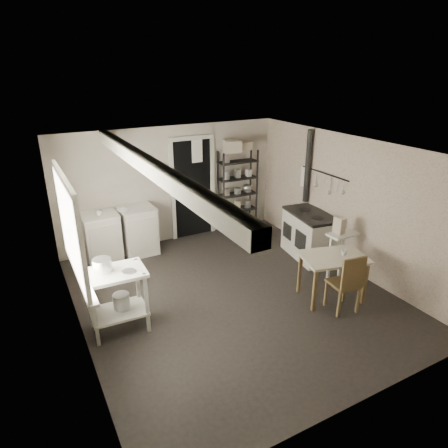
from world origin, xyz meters
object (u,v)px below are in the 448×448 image
stockpot (103,268)px  work_table (332,276)px  flour_sack (244,227)px  prep_table (118,304)px  chair (344,280)px  stove (309,234)px  shelf_rack (237,187)px  base_cabinets (120,234)px

stockpot → work_table: size_ratio=0.27×
flour_sack → work_table: bearing=-90.4°
prep_table → stockpot: (-0.13, 0.07, 0.54)m
chair → stockpot: bearing=167.6°
prep_table → chair: (2.99, -1.07, 0.08)m
stove → chair: chair is taller
shelf_rack → stove: size_ratio=1.60×
flour_sack → shelf_rack: bearing=78.4°
work_table → chair: size_ratio=1.02×
stockpot → flour_sack: stockpot is taller
flour_sack → stove: bearing=-64.7°
base_cabinets → prep_table: bearing=-106.9°
stockpot → work_table: stockpot is taller
prep_table → stove: bearing=8.4°
prep_table → stove: 3.74m
stockpot → base_cabinets: bearing=70.8°
stockpot → shelf_rack: bearing=34.2°
prep_table → work_table: (3.06, -0.76, -0.02)m
prep_table → flour_sack: (3.08, 1.85, -0.16)m
base_cabinets → chair: bearing=-55.2°
stove → work_table: 1.45m
base_cabinets → chair: chair is taller
shelf_rack → flour_sack: shelf_rack is taller
work_table → prep_table: bearing=166.1°
base_cabinets → stove: bearing=-29.4°
base_cabinets → stove: size_ratio=1.27×
stockpot → shelf_rack: 4.00m
shelf_rack → work_table: size_ratio=1.84×
shelf_rack → flour_sack: (-0.10, -0.47, -0.71)m
flour_sack → chair: bearing=-91.7°
base_cabinets → shelf_rack: size_ratio=0.80×
prep_table → chair: chair is taller
chair → flour_sack: bearing=95.9°
stove → flour_sack: 1.45m
base_cabinets → flour_sack: size_ratio=2.82×
shelf_rack → base_cabinets: bearing=-175.2°
prep_table → flour_sack: prep_table is taller
stockpot → chair: stockpot is taller
shelf_rack → chair: size_ratio=1.87×
chair → flour_sack: 2.93m
stockpot → flour_sack: (3.21, 1.78, -0.70)m
stove → shelf_rack: bearing=114.5°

